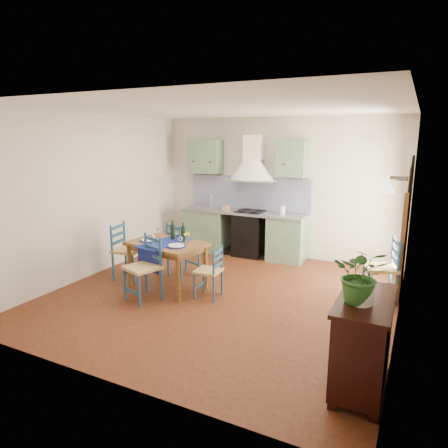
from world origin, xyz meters
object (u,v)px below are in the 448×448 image
(dining_table, at_px, (167,248))
(sideboard, at_px, (362,340))
(chair_near, at_px, (145,268))
(potted_plant, at_px, (362,275))

(dining_table, bearing_deg, sideboard, -23.30)
(chair_near, bearing_deg, dining_table, 88.00)
(dining_table, height_order, chair_near, dining_table)
(dining_table, distance_m, chair_near, 0.59)
(chair_near, relative_size, potted_plant, 1.84)
(dining_table, relative_size, sideboard, 1.25)
(chair_near, relative_size, sideboard, 0.93)
(sideboard, xyz_separation_m, potted_plant, (-0.04, -0.13, 0.69))
(potted_plant, bearing_deg, chair_near, 163.41)
(dining_table, relative_size, potted_plant, 2.46)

